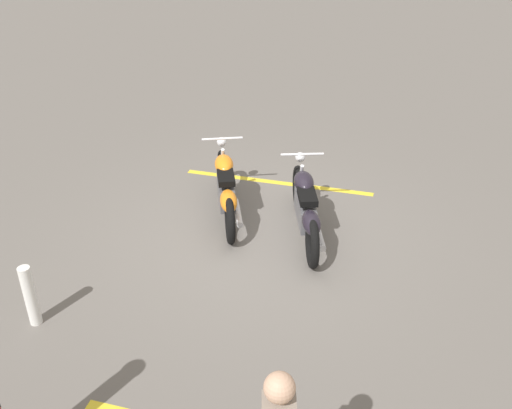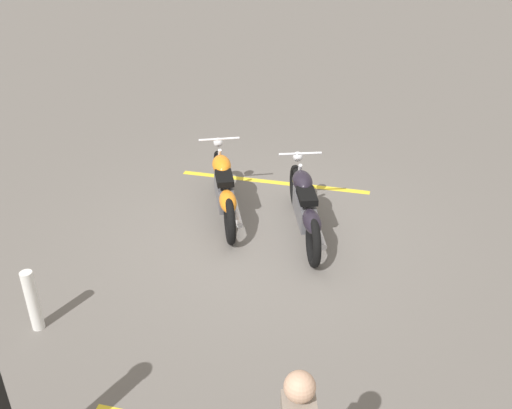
{
  "view_description": "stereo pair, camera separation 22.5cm",
  "coord_description": "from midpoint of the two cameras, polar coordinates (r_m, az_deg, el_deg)",
  "views": [
    {
      "loc": [
        6.87,
        1.31,
        4.51
      ],
      "look_at": [
        0.3,
        0.0,
        0.65
      ],
      "focal_mm": 40.31,
      "sensor_mm": 36.0,
      "label": 1
    },
    {
      "loc": [
        6.91,
        1.09,
        4.51
      ],
      "look_at": [
        0.3,
        0.0,
        0.65
      ],
      "focal_mm": 40.31,
      "sensor_mm": 36.0,
      "label": 2
    }
  ],
  "objects": [
    {
      "name": "motorcycle_bright_foreground",
      "position": [
        8.54,
        -2.24,
        1.63
      ],
      "size": [
        2.15,
        0.88,
        1.04
      ],
      "rotation": [
        0.0,
        0.0,
        3.46
      ],
      "color": "black",
      "rests_on": "ground"
    },
    {
      "name": "ground_plane",
      "position": [
        8.32,
        1.18,
        -2.88
      ],
      "size": [
        60.0,
        60.0,
        0.0
      ],
      "primitive_type": "plane",
      "color": "#66605B"
    },
    {
      "name": "bollard_post",
      "position": [
        6.98,
        -20.64,
        -8.5
      ],
      "size": [
        0.14,
        0.14,
        0.78
      ],
      "primitive_type": "cylinder",
      "color": "white",
      "rests_on": "ground"
    },
    {
      "name": "motorcycle_dark_foreground",
      "position": [
        8.08,
        5.76,
        -0.28
      ],
      "size": [
        2.19,
        0.81,
        1.04
      ],
      "rotation": [
        0.0,
        0.0,
        3.39
      ],
      "color": "black",
      "rests_on": "ground"
    },
    {
      "name": "parking_stripe_near",
      "position": [
        9.69,
        2.82,
        2.19
      ],
      "size": [
        0.35,
        3.2,
        0.01
      ],
      "primitive_type": "cube",
      "rotation": [
        0.0,
        0.0,
        1.5
      ],
      "color": "yellow",
      "rests_on": "ground"
    }
  ]
}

